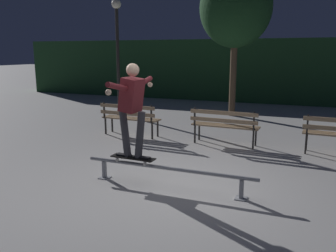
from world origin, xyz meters
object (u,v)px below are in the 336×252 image
Objects in this scene: tree_behind_benches at (236,8)px; lamp_post_left at (117,43)px; park_bench_left_center at (224,123)px; skateboarder at (132,103)px; grind_rail at (168,171)px; park_bench_leftmost at (129,116)px; skateboard at (133,158)px.

tree_behind_benches is 1.26× the size of lamp_post_left.
skateboarder is at bearing -106.54° from park_bench_left_center.
grind_rail is 1.81× the size of park_bench_left_center.
skateboard is at bearing -61.00° from park_bench_leftmost.
skateboard is 7.67m from tree_behind_benches.
lamp_post_left is at bearing -160.07° from tree_behind_benches.
park_bench_leftmost is 5.39m from tree_behind_benches.
park_bench_left_center reaches higher than grind_rail.
tree_behind_benches is (1.88, 4.03, 3.06)m from park_bench_leftmost.
skateboard is at bearing -91.95° from tree_behind_benches.
park_bench_left_center is 0.33× the size of tree_behind_benches.
park_bench_left_center is at bearing 73.46° from skateboarder.
lamp_post_left reaches higher than park_bench_leftmost.
park_bench_leftmost is at bearing 119.00° from skateboard.
park_bench_left_center is at bearing 0.00° from park_bench_leftmost.
tree_behind_benches is at bearing 88.08° from skateboarder.
skateboarder is 0.97× the size of park_bench_leftmost.
tree_behind_benches is at bearing 88.05° from skateboard.
park_bench_leftmost is at bearing 180.00° from park_bench_left_center.
grind_rail is at bearing 0.01° from skateboarder.
park_bench_leftmost is at bearing 119.04° from skateboarder.
skateboarder is (0.00, -0.00, 0.94)m from skateboard.
grind_rail is 3.74m from park_bench_leftmost.
park_bench_left_center is at bearing 73.41° from skateboard.
lamp_post_left is (-3.71, -1.35, -1.11)m from tree_behind_benches.
skateboard is 0.94m from skateboarder.
skateboarder is 6.72m from lamp_post_left.
skateboard is (-0.63, 0.00, 0.15)m from grind_rail.
lamp_post_left reaches higher than skateboard.
grind_rail is 1.25m from skateboarder.
park_bench_left_center is 0.41× the size of lamp_post_left.
lamp_post_left is (-4.11, 5.64, 2.20)m from grind_rail.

